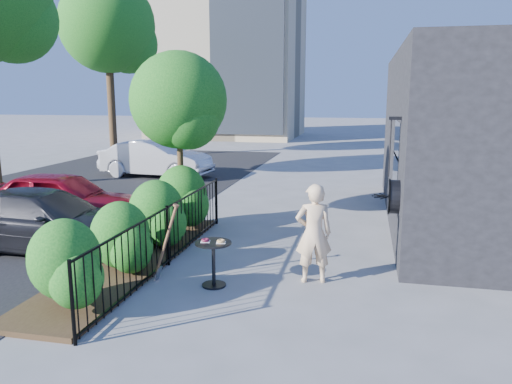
% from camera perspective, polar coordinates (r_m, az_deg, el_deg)
% --- Properties ---
extents(ground, '(120.00, 120.00, 0.00)m').
position_cam_1_polar(ground, '(8.78, -0.72, -9.04)').
color(ground, gray).
rests_on(ground, ground).
extents(fence, '(0.05, 6.05, 1.10)m').
position_cam_1_polar(fence, '(9.05, -10.06, -4.87)').
color(fence, black).
rests_on(fence, ground).
extents(planting_bed, '(1.30, 6.00, 0.08)m').
position_cam_1_polar(planting_bed, '(9.48, -13.90, -7.58)').
color(planting_bed, '#382616').
rests_on(planting_bed, ground).
extents(shrubs, '(1.10, 5.60, 1.24)m').
position_cam_1_polar(shrubs, '(9.34, -13.27, -3.61)').
color(shrubs, '#135617').
rests_on(shrubs, ground).
extents(patio_tree, '(2.20, 2.20, 3.94)m').
position_cam_1_polar(patio_tree, '(11.55, -8.60, 9.67)').
color(patio_tree, '#3F2B19').
rests_on(patio_tree, ground).
extents(street, '(9.00, 30.00, 0.01)m').
position_cam_1_polar(street, '(14.47, -25.84, -2.08)').
color(street, black).
rests_on(street, ground).
extents(street_tree_far, '(4.40, 4.40, 8.28)m').
position_cam_1_polar(street_tree_far, '(25.13, -16.53, 17.24)').
color(street_tree_far, '#3F2B19').
rests_on(street_tree_far, ground).
extents(cafe_table, '(0.58, 0.58, 0.78)m').
position_cam_1_polar(cafe_table, '(8.01, -4.88, -7.27)').
color(cafe_table, black).
rests_on(cafe_table, ground).
extents(woman, '(0.67, 0.52, 1.63)m').
position_cam_1_polar(woman, '(8.13, 6.60, -4.73)').
color(woman, beige).
rests_on(woman, ground).
extents(shovel, '(0.46, 0.17, 1.34)m').
position_cam_1_polar(shovel, '(8.31, -10.38, -6.13)').
color(shovel, brown).
rests_on(shovel, ground).
extents(car_red, '(3.86, 1.65, 1.30)m').
position_cam_1_polar(car_red, '(12.31, -21.31, -0.79)').
color(car_red, maroon).
rests_on(car_red, ground).
extents(car_silver, '(4.30, 1.88, 1.38)m').
position_cam_1_polar(car_silver, '(18.94, -11.38, 3.77)').
color(car_silver, silver).
rests_on(car_silver, ground).
extents(car_darkgrey, '(4.09, 1.70, 1.18)m').
position_cam_1_polar(car_darkgrey, '(10.67, -22.99, -2.98)').
color(car_darkgrey, black).
rests_on(car_darkgrey, ground).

